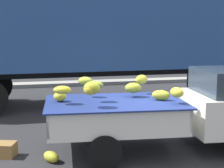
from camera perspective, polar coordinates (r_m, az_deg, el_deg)
The scene contains 6 objects.
ground at distance 7.31m, azimuth 6.27°, elevation -11.00°, with size 220.00×220.00×0.00m, color #28282B.
curb_strip at distance 15.72m, azimuth -4.27°, elevation 0.18°, with size 80.00×0.80×0.16m, color gray.
pickup_truck at distance 7.40m, azimuth 15.57°, elevation -3.91°, with size 5.04×2.12×1.70m.
semi_trailer at distance 11.54m, azimuth -2.08°, elevation 9.25°, with size 12.03×2.73×3.95m.
fallen_banana_bunch_near_tailgate at distance 6.71m, azimuth -10.27°, elevation -12.02°, with size 0.38×0.22×0.21m, color gold.
produce_crate at distance 7.20m, azimuth -18.11°, elevation -10.53°, with size 0.52×0.36×0.28m, color olive.
Camera 1 is at (-2.26, -6.49, 2.50)m, focal length 53.97 mm.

